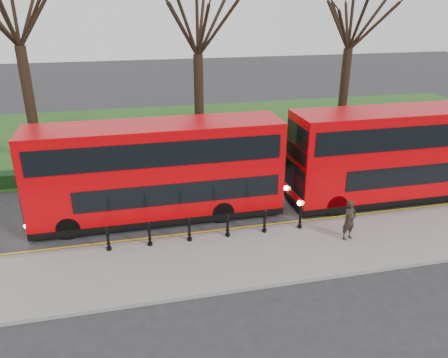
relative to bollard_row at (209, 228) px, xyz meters
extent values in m
plane|color=#28282B|center=(-0.34, 1.35, -0.65)|extent=(120.00, 120.00, 0.00)
cube|color=gray|center=(-0.34, -1.65, -0.57)|extent=(60.00, 4.00, 0.15)
cube|color=slate|center=(-0.34, 0.35, -0.57)|extent=(60.00, 0.25, 0.16)
cube|color=#214F1A|center=(-0.34, 16.35, -0.62)|extent=(60.00, 18.00, 0.06)
cube|color=black|center=(-0.34, 8.15, -0.25)|extent=(60.00, 0.90, 0.80)
cube|color=yellow|center=(-0.34, 0.65, -0.64)|extent=(60.00, 0.10, 0.01)
cube|color=yellow|center=(-0.34, 0.85, -0.64)|extent=(60.00, 0.10, 0.01)
cylinder|color=black|center=(-8.34, 11.35, 2.89)|extent=(0.60, 0.60, 7.08)
cylinder|color=black|center=(1.66, 11.35, 2.52)|extent=(0.60, 0.60, 6.35)
cylinder|color=black|center=(11.66, 11.35, 2.58)|extent=(0.60, 0.60, 6.47)
cylinder|color=black|center=(-4.07, 0.00, 0.00)|extent=(0.15, 0.15, 1.00)
cylinder|color=black|center=(-2.44, 0.00, 0.00)|extent=(0.15, 0.15, 1.00)
cylinder|color=black|center=(-0.81, 0.00, 0.00)|extent=(0.15, 0.15, 1.00)
cylinder|color=black|center=(0.81, 0.00, 0.00)|extent=(0.15, 0.15, 1.00)
cylinder|color=black|center=(2.44, 0.00, 0.00)|extent=(0.15, 0.15, 1.00)
cylinder|color=black|center=(4.07, 0.00, 0.00)|extent=(0.15, 0.15, 1.00)
cube|color=#CB0207|center=(-1.77, 2.72, 1.76)|extent=(11.18, 2.54, 4.11)
cube|color=black|center=(-1.77, 2.72, -0.35)|extent=(11.20, 2.56, 0.30)
cube|color=black|center=(-0.96, 1.44, 1.03)|extent=(8.94, 0.04, 0.97)
cube|color=black|center=(-1.77, 1.44, 2.86)|extent=(10.57, 0.04, 1.07)
cube|color=black|center=(-7.38, 2.72, 2.09)|extent=(0.06, 2.24, 0.56)
cylinder|color=black|center=(-5.74, 1.60, -0.14)|extent=(1.02, 0.30, 1.02)
cylinder|color=black|center=(-5.74, 3.83, -0.14)|extent=(1.02, 0.30, 1.02)
cylinder|color=black|center=(0.97, 1.60, -0.14)|extent=(1.02, 0.30, 1.02)
cylinder|color=black|center=(0.97, 3.83, -0.14)|extent=(1.02, 0.30, 1.02)
cube|color=#CB0207|center=(10.37, 2.20, 1.83)|extent=(11.51, 2.62, 4.24)
cube|color=black|center=(10.37, 2.20, -0.34)|extent=(11.53, 2.64, 0.31)
cube|color=black|center=(11.21, 0.88, 1.08)|extent=(9.21, 0.04, 0.99)
cube|color=black|center=(10.37, 0.88, 2.96)|extent=(10.88, 0.04, 1.10)
cube|color=black|center=(4.59, 2.20, 2.17)|extent=(0.06, 2.30, 0.58)
cylinder|color=black|center=(6.29, 1.05, -0.13)|extent=(1.05, 0.31, 1.05)
cylinder|color=black|center=(6.29, 3.35, -0.13)|extent=(1.05, 0.31, 1.05)
cylinder|color=black|center=(13.19, 3.35, -0.13)|extent=(1.05, 0.31, 1.05)
imported|color=black|center=(5.66, -1.33, 0.37)|extent=(0.73, 0.59, 1.74)
camera|label=1|loc=(-2.99, -15.73, 8.78)|focal=35.00mm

